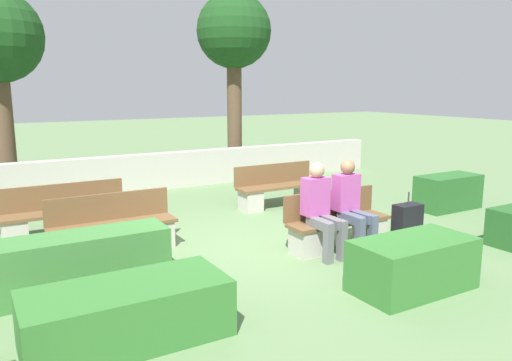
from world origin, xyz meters
name	(u,v)px	position (x,y,z in m)	size (l,w,h in m)	color
ground_plane	(255,246)	(0.00, 0.00, 0.00)	(60.00, 60.00, 0.00)	#607F51
perimeter_wall	(150,172)	(0.00, 4.84, 0.42)	(12.68, 0.30, 0.85)	#B7B2A8
bench_front	(338,227)	(1.03, -0.69, 0.32)	(1.67, 0.48, 0.84)	brown
bench_left_side	(278,191)	(1.68, 1.96, 0.32)	(1.79, 0.49, 0.84)	brown
bench_right_side	(65,217)	(-2.39, 1.92, 0.33)	(1.96, 0.49, 0.84)	brown
bench_back	(113,231)	(-1.92, 0.79, 0.32)	(1.81, 0.48, 0.84)	brown
person_seated_man	(351,201)	(1.16, -0.82, 0.73)	(0.38, 0.63, 1.33)	#515B70
person_seated_woman	(321,205)	(0.59, -0.82, 0.74)	(0.38, 0.63, 1.33)	slate
hedge_block_near_left	(128,313)	(-2.49, -1.87, 0.28)	(1.89, 0.85, 0.56)	#33702D
hedge_block_near_right	(448,192)	(4.45, 0.09, 0.34)	(1.33, 0.62, 0.67)	#286028
hedge_block_mid_left	(413,265)	(0.78, -2.37, 0.31)	(1.47, 0.77, 0.62)	#33702D
hedge_block_mid_right	(79,263)	(-2.64, -0.39, 0.34)	(2.09, 0.61, 0.68)	#3D7A38
suitcase	(407,222)	(2.24, -0.92, 0.28)	(0.45, 0.25, 0.77)	black
tree_center_left	(234,36)	(2.79, 5.90, 3.71)	(1.99, 1.99, 4.84)	brown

